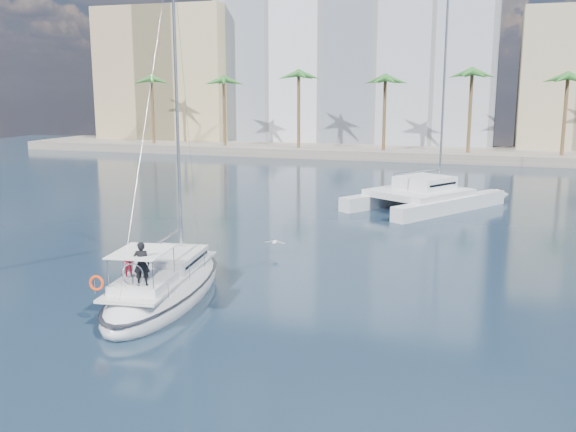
% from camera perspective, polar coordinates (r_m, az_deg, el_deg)
% --- Properties ---
extents(ground, '(160.00, 160.00, 0.00)m').
position_cam_1_polar(ground, '(31.55, -0.40, -6.01)').
color(ground, black).
rests_on(ground, ground).
extents(quay, '(120.00, 14.00, 1.20)m').
position_cam_1_polar(quay, '(90.51, 11.95, 5.51)').
color(quay, gray).
rests_on(quay, ground).
extents(building_modern, '(42.00, 16.00, 28.00)m').
position_cam_1_polar(building_modern, '(103.93, 6.23, 13.80)').
color(building_modern, silver).
rests_on(building_modern, ground).
extents(building_tan_left, '(22.00, 14.00, 22.00)m').
position_cam_1_polar(building_tan_left, '(110.35, -10.04, 11.99)').
color(building_tan_left, tan).
rests_on(building_tan_left, ground).
extents(palm_left, '(3.60, 3.60, 12.30)m').
position_cam_1_polar(palm_left, '(96.01, -9.13, 11.72)').
color(palm_left, brown).
rests_on(palm_left, ground).
extents(palm_centre, '(3.60, 3.60, 12.30)m').
position_cam_1_polar(palm_centre, '(86.11, 11.92, 11.68)').
color(palm_centre, brown).
rests_on(palm_centre, ground).
extents(main_sloop, '(5.00, 11.51, 16.53)m').
position_cam_1_polar(main_sloop, '(29.77, -10.88, -6.25)').
color(main_sloop, silver).
rests_on(main_sloop, ground).
extents(catamaran, '(12.20, 14.27, 18.59)m').
position_cam_1_polar(catamaran, '(52.11, 11.90, 1.99)').
color(catamaran, silver).
rests_on(catamaran, ground).
extents(seagull, '(1.23, 0.53, 0.23)m').
position_cam_1_polar(seagull, '(36.92, -1.16, -2.35)').
color(seagull, silver).
rests_on(seagull, ground).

